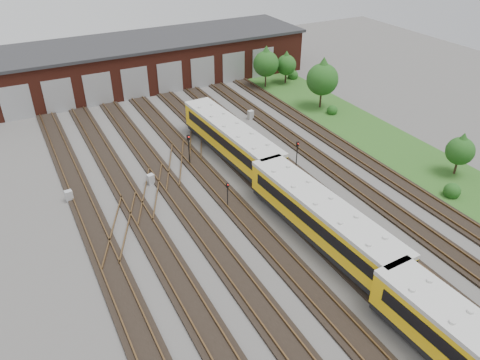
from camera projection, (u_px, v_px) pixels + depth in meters
name	position (u px, v px, depth m)	size (l,w,h in m)	color
ground	(280.00, 227.00, 39.65)	(120.00, 120.00, 0.00)	#494744
track_network	(274.00, 223.00, 39.97)	(30.40, 70.00, 0.33)	black
maintenance_shed	(136.00, 62.00, 68.19)	(51.00, 12.50, 6.35)	#541F15
grass_verge	(372.00, 135.00, 54.74)	(8.00, 55.00, 0.05)	#1F4F1A
metro_train	(322.00, 219.00, 37.14)	(3.73, 48.57, 3.40)	black
signal_mast_0	(189.00, 146.00, 47.56)	(0.30, 0.28, 3.46)	black
signal_mast_1	(228.00, 192.00, 41.21)	(0.23, 0.22, 2.59)	black
signal_mast_2	(187.00, 113.00, 55.77)	(0.28, 0.26, 2.80)	black
signal_mast_3	(297.00, 151.00, 47.33)	(0.26, 0.25, 2.93)	black
relay_cabinet_0	(69.00, 196.00, 42.74)	(0.64, 0.54, 1.07)	#ACADB1
relay_cabinet_1	(151.00, 179.00, 45.24)	(0.63, 0.53, 1.06)	#ACADB1
relay_cabinet_2	(268.00, 182.00, 44.80)	(0.61, 0.50, 1.01)	#ACADB1
relay_cabinet_3	(251.00, 115.00, 58.52)	(0.66, 0.55, 1.09)	#ACADB1
relay_cabinet_4	(251.00, 146.00, 51.33)	(0.63, 0.52, 1.04)	#ACADB1
tree_0	(266.00, 61.00, 66.58)	(3.66, 3.66, 6.07)	black
tree_1	(286.00, 63.00, 68.36)	(2.94, 2.94, 4.87)	black
tree_2	(323.00, 76.00, 59.69)	(4.09, 4.09, 6.78)	black
tree_3	(461.00, 148.00, 45.64)	(2.76, 2.76, 4.58)	black
bush_0	(453.00, 189.00, 43.30)	(1.55, 1.55, 1.55)	#214E16
bush_1	(332.00, 109.00, 59.79)	(1.36, 1.36, 1.36)	#214E16
bush_2	(293.00, 74.00, 71.28)	(1.57, 1.57, 1.57)	#214E16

